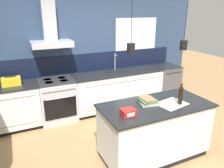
% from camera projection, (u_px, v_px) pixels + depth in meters
% --- Properties ---
extents(ground_plane, '(16.00, 16.00, 0.00)m').
position_uv_depth(ground_plane, '(130.00, 152.00, 3.70)').
color(ground_plane, '#A87F51').
rests_on(ground_plane, ground).
extents(wall_back, '(5.60, 2.35, 2.60)m').
position_uv_depth(wall_back, '(86.00, 53.00, 4.95)').
color(wall_back, navy).
rests_on(wall_back, ground_plane).
extents(counter_run_left, '(1.17, 0.64, 0.91)m').
position_uv_depth(counter_run_left, '(9.00, 108.00, 4.28)').
color(counter_run_left, black).
rests_on(counter_run_left, ground_plane).
extents(counter_run_sink, '(2.17, 0.64, 1.31)m').
position_uv_depth(counter_run_sink, '(118.00, 90.00, 5.24)').
color(counter_run_sink, black).
rests_on(counter_run_sink, ground_plane).
extents(oven_range, '(0.75, 0.66, 0.91)m').
position_uv_depth(oven_range, '(57.00, 100.00, 4.66)').
color(oven_range, '#B5B5BA').
rests_on(oven_range, ground_plane).
extents(dishwasher, '(0.61, 0.65, 0.91)m').
position_uv_depth(dishwasher, '(165.00, 82.00, 5.79)').
color(dishwasher, '#4C4C51').
rests_on(dishwasher, ground_plane).
extents(kitchen_island, '(1.73, 0.84, 0.91)m').
position_uv_depth(kitchen_island, '(154.00, 130.00, 3.49)').
color(kitchen_island, black).
rests_on(kitchen_island, ground_plane).
extents(bottle_on_island, '(0.07, 0.07, 0.34)m').
position_uv_depth(bottle_on_island, '(181.00, 96.00, 3.31)').
color(bottle_on_island, black).
rests_on(bottle_on_island, kitchen_island).
extents(book_stack, '(0.30, 0.32, 0.09)m').
position_uv_depth(book_stack, '(147.00, 101.00, 3.38)').
color(book_stack, beige).
rests_on(book_stack, kitchen_island).
extents(red_supply_box, '(0.19, 0.16, 0.10)m').
position_uv_depth(red_supply_box, '(128.00, 112.00, 2.98)').
color(red_supply_box, red).
rests_on(red_supply_box, kitchen_island).
extents(paper_pile, '(0.50, 0.41, 0.01)m').
position_uv_depth(paper_pile, '(172.00, 104.00, 3.36)').
color(paper_pile, silver).
rests_on(paper_pile, kitchen_island).
extents(yellow_toolbox, '(0.34, 0.18, 0.19)m').
position_uv_depth(yellow_toolbox, '(11.00, 81.00, 4.16)').
color(yellow_toolbox, gold).
rests_on(yellow_toolbox, counter_run_left).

